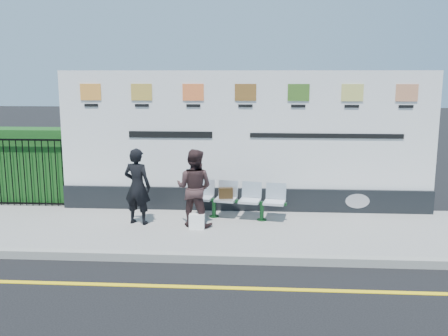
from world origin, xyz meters
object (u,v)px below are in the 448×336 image
object	(u,v)px
billboard	(245,151)
woman_left	(137,186)
woman_right	(194,188)
bench	(238,209)

from	to	relation	value
billboard	woman_left	xyz separation A→B (m)	(-2.09, -1.18, -0.54)
billboard	woman_left	size ratio (longest dim) A/B	5.28
woman_left	woman_right	distance (m)	1.13
billboard	woman_right	xyz separation A→B (m)	(-0.95, -1.24, -0.54)
woman_left	woman_right	size ratio (longest dim) A/B	1.00
bench	woman_right	xyz separation A→B (m)	(-0.83, -0.53, 0.55)
billboard	woman_left	world-z (taller)	billboard
bench	billboard	bearing A→B (deg)	89.83
billboard	bench	size ratio (longest dim) A/B	4.17
billboard	woman_right	bearing A→B (deg)	-127.53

